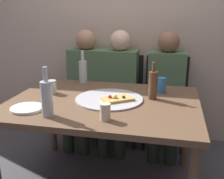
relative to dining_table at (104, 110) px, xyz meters
name	(u,v)px	position (x,y,z in m)	size (l,w,h in m)	color
back_wall	(128,16)	(0.00, 1.08, 0.65)	(6.00, 0.10, 2.60)	#BCA893
dining_table	(104,110)	(0.00, 0.00, 0.00)	(1.39, 1.03, 0.73)	brown
pizza_tray	(109,99)	(0.04, 0.03, 0.08)	(0.50, 0.50, 0.01)	#ADADB2
pizza_slice_last	(117,99)	(0.10, 0.00, 0.10)	(0.25, 0.23, 0.05)	tan
wine_bottle	(47,98)	(-0.27, -0.36, 0.19)	(0.07, 0.07, 0.32)	#B2BCC1
beer_bottle	(83,71)	(-0.30, 0.45, 0.18)	(0.07, 0.07, 0.29)	#B2BCC1
water_bottle	(153,85)	(0.35, 0.12, 0.18)	(0.06, 0.06, 0.28)	brown
tumbler_near	(105,112)	(0.10, -0.35, 0.13)	(0.07, 0.07, 0.11)	beige
tumbler_far	(52,87)	(-0.45, 0.09, 0.13)	(0.08, 0.08, 0.10)	#B7C6BC
soda_can	(162,85)	(0.41, 0.30, 0.13)	(0.07, 0.07, 0.12)	#337AC1
plate_stack	(27,108)	(-0.46, -0.29, 0.08)	(0.22, 0.22, 0.02)	white
chair_left	(89,90)	(-0.40, 0.92, -0.14)	(0.44, 0.44, 0.90)	black
chair_middle	(121,92)	(-0.04, 0.92, -0.14)	(0.44, 0.44, 0.90)	black
chair_right	(166,95)	(0.43, 0.92, -0.14)	(0.44, 0.44, 0.90)	black
guest_in_sweater	(84,82)	(-0.40, 0.76, -0.01)	(0.36, 0.56, 1.17)	#4C6B47
guest_in_beanie	(118,84)	(-0.04, 0.76, -0.01)	(0.36, 0.56, 1.17)	#4C6B47
guest_by_wall	(166,87)	(0.43, 0.76, -0.01)	(0.36, 0.56, 1.17)	#4C6B47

